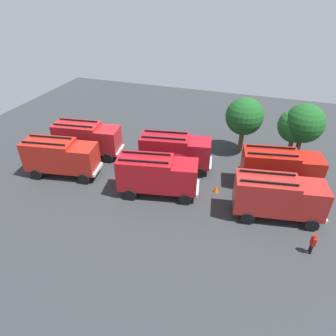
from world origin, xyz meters
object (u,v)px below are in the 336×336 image
(fire_truck_0, at_px, (61,156))
(tree_2, at_px, (304,123))
(fire_truck_4, at_px, (175,151))
(traffic_cone_0, at_px, (216,189))
(fire_truck_3, at_px, (87,138))
(firefighter_0, at_px, (314,197))
(firefighter_1, at_px, (313,243))
(fire_truck_2, at_px, (278,196))
(fire_truck_1, at_px, (157,174))
(firefighter_3, at_px, (206,154))
(tree_0, at_px, (244,117))
(tree_1, at_px, (295,126))
(fire_truck_5, at_px, (280,167))
(firefighter_2, at_px, (249,160))

(fire_truck_0, xyz_separation_m, tree_2, (22.25, 10.62, 2.07))
(tree_2, bearing_deg, fire_truck_4, -153.21)
(traffic_cone_0, bearing_deg, fire_truck_3, 170.89)
(firefighter_0, relative_size, firefighter_1, 1.06)
(fire_truck_2, height_order, traffic_cone_0, fire_truck_2)
(fire_truck_0, height_order, firefighter_1, fire_truck_0)
(fire_truck_0, height_order, tree_2, tree_2)
(fire_truck_1, xyz_separation_m, tree_2, (12.21, 10.63, 2.07))
(traffic_cone_0, bearing_deg, fire_truck_1, -159.02)
(fire_truck_2, bearing_deg, firefighter_3, 126.72)
(firefighter_3, height_order, tree_0, tree_0)
(fire_truck_3, distance_m, firefighter_1, 23.79)
(firefighter_1, height_order, tree_1, tree_1)
(fire_truck_5, distance_m, tree_0, 7.52)
(tree_2, xyz_separation_m, traffic_cone_0, (-7.15, -8.69, -3.88))
(fire_truck_5, distance_m, firefighter_1, 8.25)
(firefighter_0, height_order, tree_2, tree_2)
(firefighter_1, bearing_deg, fire_truck_2, 114.26)
(firefighter_0, bearing_deg, firefighter_3, -138.01)
(fire_truck_0, distance_m, tree_2, 24.74)
(fire_truck_4, height_order, tree_0, tree_0)
(tree_0, bearing_deg, fire_truck_5, -54.69)
(fire_truck_1, relative_size, firefighter_3, 4.62)
(firefighter_1, bearing_deg, fire_truck_0, 157.13)
(traffic_cone_0, bearing_deg, fire_truck_0, -172.74)
(fire_truck_3, relative_size, firefighter_3, 4.58)
(firefighter_0, bearing_deg, fire_truck_3, -118.55)
(fire_truck_2, bearing_deg, firefighter_2, 103.02)
(fire_truck_3, distance_m, traffic_cone_0, 15.04)
(fire_truck_1, distance_m, firefighter_3, 7.82)
(fire_truck_4, height_order, tree_1, tree_1)
(fire_truck_2, relative_size, fire_truck_4, 1.00)
(fire_truck_2, bearing_deg, tree_1, 74.44)
(firefighter_1, distance_m, tree_0, 15.56)
(firefighter_2, bearing_deg, tree_2, -90.61)
(fire_truck_2, height_order, firefighter_1, fire_truck_2)
(fire_truck_2, relative_size, firefighter_0, 4.18)
(fire_truck_5, distance_m, firefighter_0, 3.83)
(firefighter_2, height_order, tree_2, tree_2)
(firefighter_0, relative_size, firefighter_3, 1.10)
(fire_truck_2, distance_m, fire_truck_5, 4.55)
(tree_0, height_order, traffic_cone_0, tree_0)
(fire_truck_5, distance_m, tree_1, 6.53)
(tree_0, relative_size, tree_2, 1.00)
(fire_truck_3, bearing_deg, firefighter_1, -26.24)
(fire_truck_4, bearing_deg, fire_truck_3, 171.91)
(firefighter_0, height_order, traffic_cone_0, firefighter_0)
(fire_truck_0, distance_m, traffic_cone_0, 15.33)
(firefighter_3, distance_m, tree_1, 9.68)
(firefighter_3, bearing_deg, traffic_cone_0, -169.13)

